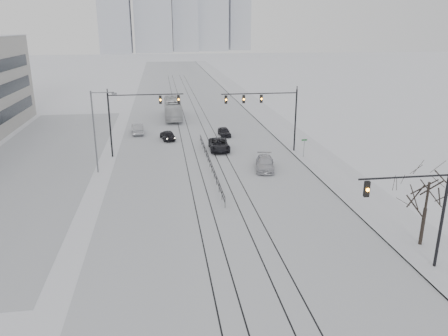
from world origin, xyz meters
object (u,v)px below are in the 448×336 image
sedan_nb_right (265,164)px  box_truck (173,109)px  sedan_sb_inner (168,135)px  sedan_nb_far (224,132)px  sedan_nb_front (219,145)px  traffic_mast_near (421,207)px  sedan_sb_outer (137,129)px  bare_tree (428,189)px

sedan_nb_right → box_truck: 32.13m
sedan_sb_inner → sedan_nb_far: 8.42m
sedan_sb_inner → sedan_nb_right: size_ratio=0.83×
sedan_sb_inner → sedan_nb_front: size_ratio=0.76×
traffic_mast_near → box_truck: (-14.03, 53.01, -2.90)m
sedan_sb_outer → sedan_nb_far: 13.14m
sedan_sb_inner → sedan_nb_front: bearing=123.8°
sedan_nb_right → box_truck: size_ratio=0.41×
sedan_nb_front → sedan_nb_right: bearing=-63.5°
sedan_nb_far → traffic_mast_near: bearing=-84.1°
sedan_nb_far → box_truck: size_ratio=0.31×
bare_tree → sedan_nb_front: size_ratio=1.13×
traffic_mast_near → sedan_sb_outer: bearing=115.2°
sedan_nb_front → sedan_sb_outer: bearing=137.1°
bare_tree → sedan_nb_front: (-11.18, 28.04, -3.74)m
sedan_nb_front → sedan_nb_right: (4.03, -8.77, -0.03)m
sedan_nb_right → sedan_sb_outer: bearing=138.8°
traffic_mast_near → sedan_nb_front: 32.48m
traffic_mast_near → sedan_nb_far: size_ratio=1.91×
sedan_nb_front → traffic_mast_near: bearing=-72.4°
bare_tree → sedan_nb_far: bearing=104.7°
sedan_nb_front → sedan_nb_right: size_ratio=1.09×
sedan_nb_right → bare_tree: bearing=-58.2°
sedan_nb_far → sedan_sb_inner: bearing=-176.4°
traffic_mast_near → sedan_nb_right: 23.09m
sedan_nb_right → sedan_nb_far: sedan_nb_right is taller
traffic_mast_near → sedan_sb_outer: 46.45m
traffic_mast_near → sedan_sb_outer: size_ratio=1.49×
sedan_sb_inner → sedan_nb_far: (8.34, 1.16, -0.07)m
traffic_mast_near → box_truck: traffic_mast_near is taller
sedan_nb_right → traffic_mast_near: bearing=-66.6°
sedan_sb_outer → sedan_nb_right: (14.98, -19.62, -0.06)m
sedan_sb_inner → box_truck: (1.28, 15.44, 0.96)m
sedan_sb_outer → sedan_nb_far: bearing=160.4°
traffic_mast_near → sedan_nb_far: traffic_mast_near is taller
sedan_nb_front → sedan_nb_far: bearing=78.6°
sedan_sb_inner → box_truck: size_ratio=0.34×
sedan_nb_right → sedan_nb_far: 16.61m
sedan_nb_front → sedan_sb_inner: bearing=136.9°
bare_tree → sedan_sb_inner: 39.02m
traffic_mast_near → sedan_nb_right: traffic_mast_near is taller
bare_tree → box_truck: (-16.44, 50.00, -2.83)m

